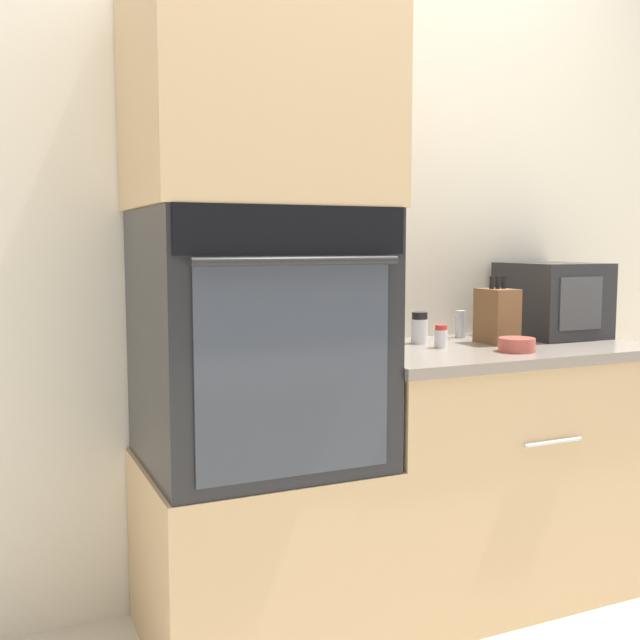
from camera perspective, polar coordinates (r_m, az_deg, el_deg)
name	(u,v)px	position (r m, az deg, el deg)	size (l,w,h in m)	color
wall_back	(318,235)	(2.66, -0.16, 6.52)	(8.00, 0.05, 2.50)	beige
oven_cabinet_base	(259,549)	(2.42, -4.65, -17.03)	(0.69, 0.60, 0.56)	tan
wall_oven	(258,337)	(2.24, -4.77, -1.31)	(0.67, 0.64, 0.76)	black
oven_cabinet_upper	(255,94)	(2.27, -4.96, 16.77)	(0.69, 0.60, 0.66)	tan
counter_unit	(490,466)	(2.76, 12.86, -10.82)	(1.06, 0.63, 0.87)	tan
microwave	(552,300)	(2.95, 17.26, 1.47)	(0.31, 0.34, 0.28)	#232326
knife_block	(497,316)	(2.70, 13.33, 0.32)	(0.10, 0.14, 0.24)	brown
bowl	(517,345)	(2.52, 14.77, -1.83)	(0.12, 0.12, 0.05)	#B24C42
condiment_jar_near	(460,324)	(2.85, 10.64, -0.34)	(0.04, 0.04, 0.10)	silver
condiment_jar_mid	(419,328)	(2.65, 7.59, -0.63)	(0.06, 0.06, 0.11)	silver
condiment_jar_far	(383,334)	(2.48, 4.80, -1.08)	(0.05, 0.05, 0.11)	silver
condiment_jar_back	(441,337)	(2.56, 9.20, -1.26)	(0.04, 0.04, 0.08)	silver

